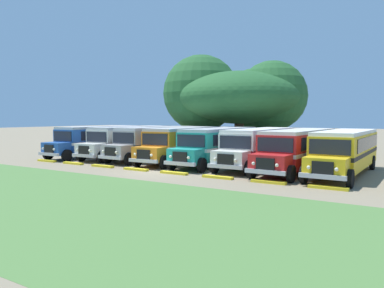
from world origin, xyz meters
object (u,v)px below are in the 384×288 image
object	(u,v)px
parked_bus_slot_0	(99,139)
parked_bus_slot_6	(299,148)
parked_bus_slot_1	(130,140)
parked_bus_slot_3	(184,142)
parked_bus_slot_2	(158,141)
parked_bus_slot_4	(219,144)
parked_bus_slot_5	(259,145)
broad_shade_tree	(237,97)
parked_bus_slot_7	(345,150)

from	to	relation	value
parked_bus_slot_0	parked_bus_slot_6	xyz separation A→B (m)	(19.14, -0.10, 0.00)
parked_bus_slot_1	parked_bus_slot_3	bearing A→B (deg)	86.62
parked_bus_slot_2	parked_bus_slot_6	world-z (taller)	same
parked_bus_slot_4	parked_bus_slot_5	world-z (taller)	same
parked_bus_slot_1	parked_bus_slot_5	bearing A→B (deg)	88.95
parked_bus_slot_0	parked_bus_slot_3	bearing A→B (deg)	92.48
parked_bus_slot_3	parked_bus_slot_5	distance (m)	6.59
parked_bus_slot_4	parked_bus_slot_5	distance (m)	3.31
parked_bus_slot_4	parked_bus_slot_5	xyz separation A→B (m)	(3.30, 0.24, 0.00)
parked_bus_slot_5	parked_bus_slot_6	xyz separation A→B (m)	(3.20, -0.84, 0.00)
parked_bus_slot_0	parked_bus_slot_3	xyz separation A→B (m)	(9.36, 0.47, 0.00)
broad_shade_tree	parked_bus_slot_0	bearing A→B (deg)	-128.73
parked_bus_slot_2	parked_bus_slot_4	distance (m)	6.25
parked_bus_slot_0	parked_bus_slot_6	distance (m)	19.14
parked_bus_slot_4	broad_shade_tree	xyz separation A→B (m)	(-3.48, 10.92, 4.32)
parked_bus_slot_0	parked_bus_slot_2	size ratio (longest dim) A/B	1.00
parked_bus_slot_7	broad_shade_tree	xyz separation A→B (m)	(-12.98, 11.51, 4.32)
parked_bus_slot_1	broad_shade_tree	size ratio (longest dim) A/B	0.73
parked_bus_slot_6	parked_bus_slot_5	bearing A→B (deg)	-102.29
parked_bus_slot_0	parked_bus_slot_7	world-z (taller)	same
parked_bus_slot_6	parked_bus_slot_7	size ratio (longest dim) A/B	1.00
parked_bus_slot_3	parked_bus_slot_5	bearing A→B (deg)	89.02
parked_bus_slot_0	parked_bus_slot_7	size ratio (longest dim) A/B	1.00
parked_bus_slot_0	parked_bus_slot_1	world-z (taller)	same
parked_bus_slot_3	parked_bus_slot_4	distance (m)	3.28
parked_bus_slot_4	parked_bus_slot_6	size ratio (longest dim) A/B	1.00
parked_bus_slot_0	parked_bus_slot_3	world-z (taller)	same
parked_bus_slot_2	parked_bus_slot_0	bearing A→B (deg)	-81.03
parked_bus_slot_3	parked_bus_slot_4	bearing A→B (deg)	87.20
parked_bus_slot_1	parked_bus_slot_0	bearing A→B (deg)	-79.51
parked_bus_slot_6	parked_bus_slot_4	bearing A→B (deg)	-92.84
parked_bus_slot_1	parked_bus_slot_4	distance (m)	9.35
parked_bus_slot_2	parked_bus_slot_7	size ratio (longest dim) A/B	1.00
broad_shade_tree	parked_bus_slot_1	bearing A→B (deg)	-118.66
parked_bus_slot_0	parked_bus_slot_5	world-z (taller)	same
parked_bus_slot_5	broad_shade_tree	world-z (taller)	broad_shade_tree
parked_bus_slot_6	parked_bus_slot_2	bearing A→B (deg)	-91.53
parked_bus_slot_7	broad_shade_tree	bearing A→B (deg)	-130.27
parked_bus_slot_1	parked_bus_slot_7	xyz separation A→B (m)	(18.85, -0.78, 0.00)
broad_shade_tree	parked_bus_slot_3	bearing A→B (deg)	-88.95
parked_bus_slot_2	broad_shade_tree	size ratio (longest dim) A/B	0.73
parked_bus_slot_1	parked_bus_slot_5	xyz separation A→B (m)	(12.65, 0.06, 0.00)
parked_bus_slot_0	parked_bus_slot_5	xyz separation A→B (m)	(15.94, 0.74, 0.00)
parked_bus_slot_0	parked_bus_slot_5	distance (m)	15.96
parked_bus_slot_3	parked_bus_slot_6	distance (m)	9.80
parked_bus_slot_5	parked_bus_slot_6	bearing A→B (deg)	74.77
parked_bus_slot_2	parked_bus_slot_5	size ratio (longest dim) A/B	1.00
parked_bus_slot_2	parked_bus_slot_7	xyz separation A→B (m)	(15.74, -0.88, 0.00)
parked_bus_slot_3	parked_bus_slot_5	world-z (taller)	same
parked_bus_slot_3	parked_bus_slot_6	size ratio (longest dim) A/B	1.00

